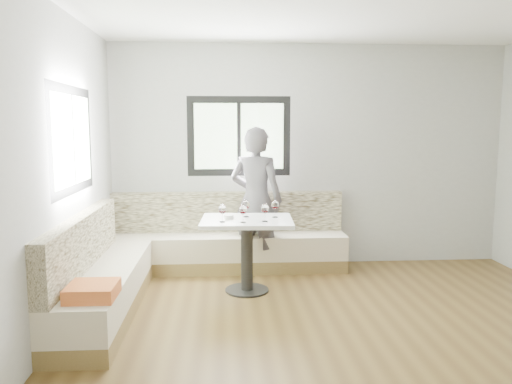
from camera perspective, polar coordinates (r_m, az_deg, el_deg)
room at (r=4.05m, az=10.86°, el=2.22°), size 5.01×5.01×2.81m
banquette at (r=5.66m, az=-8.66°, el=-7.36°), size 2.90×2.80×0.95m
table at (r=5.36m, az=-1.05°, el=-5.20°), size 1.00×0.80×0.79m
person at (r=6.03m, az=0.02°, el=-0.95°), size 0.76×0.64×1.78m
olive_ramekin at (r=5.34m, az=-3.12°, el=-2.84°), size 0.10×0.10×0.04m
wine_glass_a at (r=5.14m, az=-3.87°, el=-2.01°), size 0.08×0.08×0.19m
wine_glass_b at (r=5.10m, az=-1.50°, el=-2.08°), size 0.08×0.08×0.19m
wine_glass_c at (r=5.16m, az=1.04°, el=-1.97°), size 0.08×0.08×0.19m
wine_glass_d at (r=5.42m, az=-1.14°, el=-1.51°), size 0.08×0.08×0.19m
wine_glass_e at (r=5.40m, az=2.19°, el=-1.55°), size 0.08×0.08×0.19m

